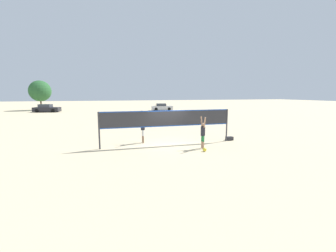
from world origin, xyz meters
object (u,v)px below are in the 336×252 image
Objects in this scene: parked_car_near at (162,107)px; gear_bag at (229,138)px; volleyball_net at (168,120)px; player_spiker at (203,132)px; volleyball at (205,150)px; player_blocker at (143,126)px; parked_car_mid at (47,109)px; tree_left_cluster at (40,91)px.

gear_bag is at bearing -88.28° from parked_car_near.
player_spiker is at bearing -41.33° from volleyball_net.
player_blocker is at bearing 132.64° from volleyball.
player_spiker reaches higher than parked_car_mid.
parked_car_near is at bearing 85.01° from gear_bag.
tree_left_cluster is at bearing 169.04° from parked_car_near.
parked_car_near is 0.73× the size of tree_left_cluster.
player_blocker is (-1.52, 1.06, -0.48)m from volleyball_net.
parked_car_near reaches higher than gear_bag.
tree_left_cluster is (-24.16, 7.70, 3.32)m from parked_car_near.
volleyball_net reaches higher than volleyball.
player_blocker is 33.84m from parked_car_mid.
player_blocker is 0.46× the size of parked_car_mid.
player_spiker is 4.26m from player_blocker.
parked_car_mid reaches higher than volleyball.
player_spiker is at bearing 74.40° from volleyball.
parked_car_near is (5.63, 32.27, -0.41)m from player_spiker.
parked_car_near is at bearing 79.97° from volleyball.
parked_car_mid is 7.25m from tree_left_cluster.
volleyball_net is 4.45× the size of player_spiker.
tree_left_cluster reaches higher than gear_bag.
parked_car_mid is (-19.18, 32.17, 0.52)m from gear_bag.
player_blocker is at bearing -67.84° from tree_left_cluster.
parked_car_mid is at bearing -68.92° from tree_left_cluster.
parked_car_near is at bearing 7.06° from parked_car_mid.
player_spiker is at bearing -149.18° from gear_bag.
volleyball_net is 2.49m from player_spiker.
parked_car_mid is at bearing -157.63° from player_blocker.
volleyball_net is at bearing -54.56° from parked_car_mid.
volleyball_net is 3.23m from volleyball.
volleyball_net reaches higher than player_blocker.
volleyball_net reaches higher than parked_car_near.
parked_car_mid is (-12.88, 31.29, -0.53)m from player_blocker.
tree_left_cluster reaches higher than volleyball.
player_blocker is 0.37× the size of tree_left_cluster.
volleyball is (1.60, -2.33, -1.55)m from volleyball_net.
player_spiker is 3.58m from gear_bag.
volleyball_net is at bearing 124.51° from volleyball.
volleyball is 0.05× the size of parked_car_mid.
volleyball is 33.52m from parked_car_near.
parked_car_mid is (-14.40, 32.35, -1.01)m from volleyball_net.
parked_car_mid is at bearing 114.77° from volleyball.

